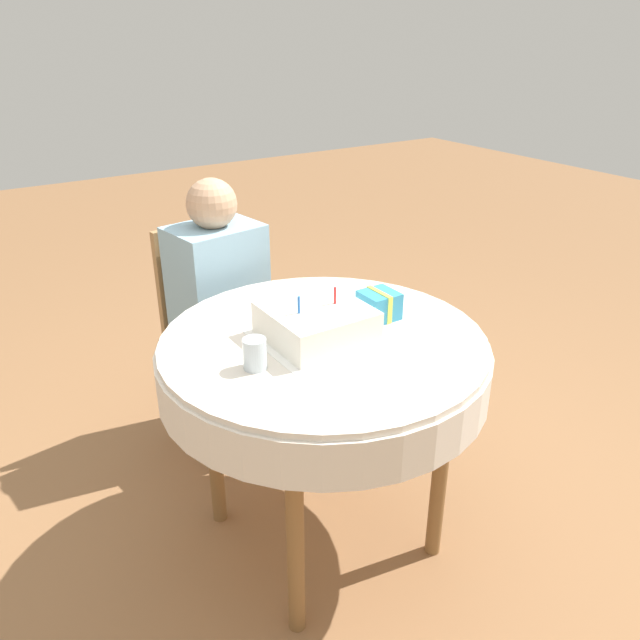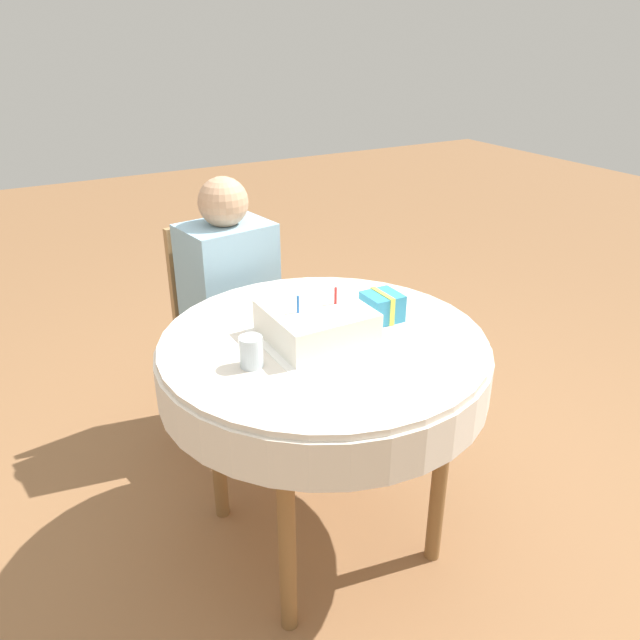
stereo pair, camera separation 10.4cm
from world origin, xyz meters
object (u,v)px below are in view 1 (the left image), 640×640
at_px(person, 222,293).
at_px(birthday_cake, 316,323).
at_px(drinking_glass, 255,354).
at_px(gift_box, 379,305).
at_px(chair, 212,328).

xyz_separation_m(person, birthday_cake, (-0.01, -0.69, 0.16)).
distance_m(person, drinking_glass, 0.80).
bearing_deg(drinking_glass, gift_box, 8.42).
height_order(drinking_glass, gift_box, gift_box).
relative_size(birthday_cake, gift_box, 2.46).
height_order(person, birthday_cake, person).
bearing_deg(birthday_cake, drinking_glass, -166.18).
height_order(birthday_cake, drinking_glass, birthday_cake).
relative_size(chair, birthday_cake, 3.23).
xyz_separation_m(birthday_cake, drinking_glass, (-0.23, -0.06, -0.01)).
height_order(person, gift_box, person).
bearing_deg(birthday_cake, person, 89.28).
relative_size(chair, person, 0.81).
height_order(chair, gift_box, chair).
xyz_separation_m(person, drinking_glass, (-0.24, -0.75, 0.15)).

